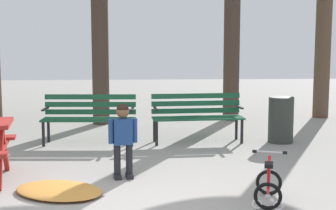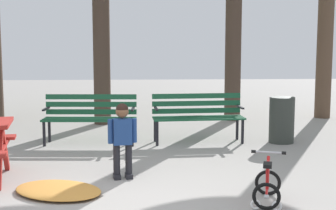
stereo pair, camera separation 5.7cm
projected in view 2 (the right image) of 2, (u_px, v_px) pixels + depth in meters
The scene contains 7 objects.
ground at pixel (110, 208), 5.26m from camera, with size 36.00×36.00×0.00m, color gray.
park_bench_far_left at pixel (90, 115), 8.57m from camera, with size 1.62×0.55×0.85m.
park_bench_left at pixel (198, 113), 8.71m from camera, with size 1.63×0.57×0.85m.
child_standing at pixel (122, 135), 6.34m from camera, with size 0.37×0.20×0.99m.
kids_bicycle at pixel (267, 185), 5.43m from camera, with size 0.49×0.62×0.54m.
leaf_pile at pixel (58, 190), 5.80m from camera, with size 1.10×0.77×0.07m, color #C68438.
trash_bin at pixel (282, 120), 8.66m from camera, with size 0.44×0.44×0.81m, color #2D332D.
Camera 2 is at (0.35, -5.10, 1.77)m, focal length 52.64 mm.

